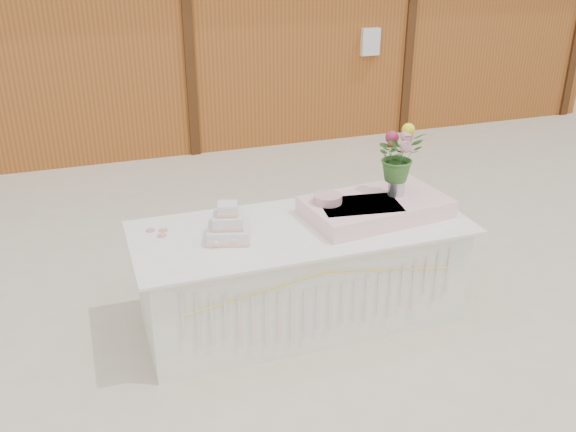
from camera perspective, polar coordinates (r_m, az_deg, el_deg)
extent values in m
plane|color=beige|center=(4.93, 1.14, -9.02)|extent=(80.00, 80.00, 0.00)
cube|color=#9F5021|center=(10.03, -11.12, 17.17)|extent=(12.00, 4.00, 3.00)
cube|color=white|center=(4.73, 1.18, -5.24)|extent=(2.28, 0.88, 0.75)
cube|color=white|center=(4.55, 1.22, -1.03)|extent=(2.40, 1.00, 0.02)
cube|color=silver|center=(4.37, -5.30, -1.43)|extent=(0.34, 0.34, 0.10)
cube|color=#FFBDA1|center=(4.39, -5.29, -1.76)|extent=(0.36, 0.36, 0.02)
cube|color=silver|center=(4.33, -5.35, -0.35)|extent=(0.25, 0.25, 0.09)
cube|color=#FFBDA1|center=(4.34, -5.34, -0.64)|extent=(0.26, 0.26, 0.02)
cube|color=silver|center=(4.30, -5.39, 0.65)|extent=(0.16, 0.16, 0.08)
cube|color=#FFBDA1|center=(4.31, -5.38, 0.40)|extent=(0.18, 0.18, 0.02)
cylinder|color=white|center=(4.66, 3.49, -0.18)|extent=(0.23, 0.23, 0.01)
cylinder|color=white|center=(4.65, 3.50, 0.13)|extent=(0.07, 0.07, 0.04)
cylinder|color=white|center=(4.64, 3.51, 0.44)|extent=(0.26, 0.26, 0.01)
cylinder|color=#E3A5A3|center=(4.61, 3.53, 1.20)|extent=(0.21, 0.21, 0.12)
cube|color=#FFD0CD|center=(4.74, 7.79, 0.79)|extent=(1.08, 0.70, 0.13)
cylinder|color=#B1B0B5|center=(4.78, 9.61, 2.79)|extent=(0.12, 0.12, 0.17)
imported|color=#376729|center=(4.68, 9.84, 5.88)|extent=(0.36, 0.31, 0.38)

